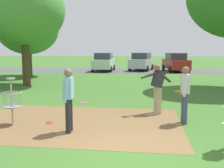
% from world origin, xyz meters
% --- Properties ---
extents(ground_plane, '(160.00, 160.00, 0.00)m').
position_xyz_m(ground_plane, '(0.00, 0.00, 0.00)').
color(ground_plane, '#3D6B28').
extents(dirt_tee_pad, '(6.39, 4.25, 0.01)m').
position_xyz_m(dirt_tee_pad, '(-1.89, 2.44, 0.00)').
color(dirt_tee_pad, brown).
rests_on(dirt_tee_pad, ground).
extents(disc_golf_basket, '(0.98, 0.58, 1.39)m').
position_xyz_m(disc_golf_basket, '(-3.71, 1.98, 0.75)').
color(disc_golf_basket, '#9E9EA3').
rests_on(disc_golf_basket, ground).
extents(player_foreground_watching, '(0.41, 0.48, 1.71)m').
position_xyz_m(player_foreground_watching, '(-1.78, 1.50, 0.97)').
color(player_foreground_watching, '#232328').
rests_on(player_foreground_watching, ground).
extents(player_throwing, '(1.13, 0.59, 1.71)m').
position_xyz_m(player_throwing, '(0.63, 3.95, 0.99)').
color(player_throwing, tan).
rests_on(player_throwing, ground).
extents(player_waiting_left, '(0.41, 0.48, 1.71)m').
position_xyz_m(player_waiting_left, '(1.38, 2.76, 0.97)').
color(player_waiting_left, '#384260').
rests_on(player_waiting_left, ground).
extents(frisbee_by_tee, '(0.25, 0.25, 0.02)m').
position_xyz_m(frisbee_by_tee, '(-2.34, 5.25, 0.01)').
color(frisbee_by_tee, '#E53D99').
rests_on(frisbee_by_tee, ground).
extents(frisbee_far_left, '(0.22, 0.22, 0.02)m').
position_xyz_m(frisbee_far_left, '(-2.65, 2.29, 0.01)').
color(frisbee_far_left, red).
rests_on(frisbee_far_left, ground).
extents(tree_mid_left, '(4.87, 4.87, 6.58)m').
position_xyz_m(tree_mid_left, '(-7.04, 10.11, 4.49)').
color(tree_mid_left, '#4C3823').
rests_on(tree_mid_left, ground).
extents(tree_mid_center, '(4.96, 4.96, 6.01)m').
position_xyz_m(tree_mid_center, '(-9.29, 15.38, 3.89)').
color(tree_mid_center, brown).
rests_on(tree_mid_center, ground).
extents(parking_lot_strip, '(36.00, 6.00, 0.01)m').
position_xyz_m(parking_lot_strip, '(0.00, 22.04, 0.00)').
color(parking_lot_strip, '#4C4C51').
rests_on(parking_lot_strip, ground).
extents(parked_car_leftmost, '(2.01, 4.22, 1.84)m').
position_xyz_m(parked_car_leftmost, '(-4.08, 21.31, 0.92)').
color(parked_car_leftmost, silver).
rests_on(parked_car_leftmost, ground).
extents(parked_car_center_left, '(2.63, 4.48, 1.84)m').
position_xyz_m(parked_car_center_left, '(-0.30, 22.70, 0.92)').
color(parked_car_center_left, '#B2B7BC').
rests_on(parked_car_center_left, ground).
extents(parked_car_center_right, '(2.50, 4.45, 1.84)m').
position_xyz_m(parked_car_center_right, '(3.09, 21.67, 0.92)').
color(parked_car_center_right, maroon).
rests_on(parked_car_center_right, ground).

